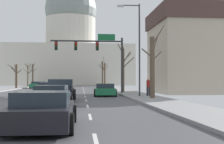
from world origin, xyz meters
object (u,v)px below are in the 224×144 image
(sedan_near_03, at_px, (43,111))
(sedan_oncoming_00, at_px, (45,87))
(sedan_near_02, at_px, (52,98))
(pickup_truck_near_01, at_px, (60,91))
(sedan_near_00, at_px, (105,90))
(street_lamp_right, at_px, (137,42))
(signal_gantry, at_px, (96,50))
(sedan_oncoming_03, at_px, (42,85))
(pedestrian_00, at_px, (148,86))
(sedan_oncoming_01, at_px, (51,86))
(sedan_oncoming_02, at_px, (37,85))

(sedan_near_03, height_order, sedan_oncoming_00, sedan_oncoming_00)
(sedan_oncoming_00, bearing_deg, sedan_near_02, -82.58)
(pickup_truck_near_01, bearing_deg, sedan_oncoming_00, 100.30)
(sedan_near_00, height_order, sedan_near_03, sedan_near_00)
(street_lamp_right, xyz_separation_m, sedan_near_00, (-2.54, 3.22, -4.31))
(signal_gantry, bearing_deg, sedan_oncoming_03, 106.77)
(sedan_near_02, relative_size, sedan_oncoming_00, 1.00)
(signal_gantry, height_order, street_lamp_right, street_lamp_right)
(signal_gantry, distance_m, sedan_near_03, 24.09)
(sedan_oncoming_03, xyz_separation_m, pedestrian_00, (14.36, -39.74, 0.48))
(sedan_oncoming_01, distance_m, sedan_oncoming_02, 8.77)
(signal_gantry, height_order, sedan_near_03, signal_gantry)
(sedan_near_02, distance_m, pedestrian_00, 13.03)
(signal_gantry, relative_size, sedan_near_03, 1.81)
(pickup_truck_near_01, relative_size, sedan_near_02, 1.21)
(sedan_oncoming_02, bearing_deg, sedan_near_00, -69.55)
(sedan_oncoming_01, bearing_deg, sedan_oncoming_03, 102.08)
(pickup_truck_near_01, xyz_separation_m, sedan_oncoming_00, (-3.13, 17.22, -0.13))
(sedan_near_00, height_order, pedestrian_00, pedestrian_00)
(signal_gantry, distance_m, sedan_oncoming_00, 10.38)
(street_lamp_right, distance_m, sedan_oncoming_02, 34.17)
(street_lamp_right, height_order, sedan_oncoming_02, street_lamp_right)
(sedan_oncoming_00, distance_m, sedan_oncoming_03, 26.31)
(street_lamp_right, bearing_deg, pickup_truck_near_01, -154.78)
(pickup_truck_near_01, relative_size, sedan_oncoming_03, 1.28)
(sedan_oncoming_01, height_order, sedan_oncoming_03, sedan_oncoming_01)
(signal_gantry, relative_size, sedan_oncoming_03, 1.81)
(signal_gantry, distance_m, pickup_truck_near_01, 11.34)
(sedan_near_02, height_order, sedan_oncoming_00, sedan_near_02)
(pickup_truck_near_01, height_order, pedestrian_00, pedestrian_00)
(street_lamp_right, bearing_deg, sedan_near_00, 128.28)
(sedan_near_02, xyz_separation_m, sedan_oncoming_00, (-3.17, 24.35, -0.02))
(sedan_oncoming_02, relative_size, sedan_oncoming_03, 1.07)
(sedan_oncoming_01, xyz_separation_m, sedan_oncoming_03, (-3.64, 17.02, -0.02))
(sedan_near_03, bearing_deg, pickup_truck_near_01, 91.39)
(street_lamp_right, relative_size, sedan_oncoming_03, 1.86)
(pickup_truck_near_01, relative_size, sedan_oncoming_00, 1.21)
(sedan_near_00, bearing_deg, signal_gantry, 100.00)
(street_lamp_right, bearing_deg, signal_gantry, 114.46)
(sedan_oncoming_00, xyz_separation_m, sedan_oncoming_01, (-0.06, 9.02, -0.02))
(signal_gantry, relative_size, sedan_oncoming_01, 1.85)
(pickup_truck_near_01, relative_size, sedan_near_03, 1.28)
(signal_gantry, distance_m, sedan_oncoming_01, 17.85)
(sedan_near_02, relative_size, pedestrian_00, 2.88)
(sedan_near_02, xyz_separation_m, sedan_oncoming_02, (-6.67, 41.45, -0.01))
(sedan_near_02, bearing_deg, signal_gantry, 79.74)
(sedan_near_00, xyz_separation_m, pickup_truck_near_01, (-3.84, -6.23, 0.14))
(sedan_near_00, xyz_separation_m, sedan_oncoming_02, (-10.47, 28.08, 0.02))
(sedan_oncoming_02, bearing_deg, sedan_oncoming_03, 91.33)
(sedan_near_00, bearing_deg, pickup_truck_near_01, -121.66)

